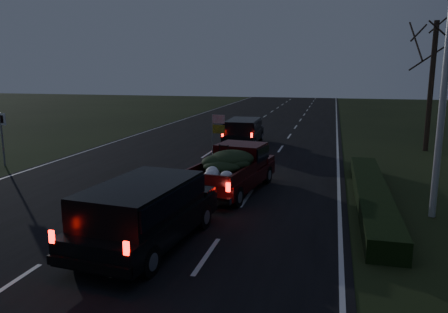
% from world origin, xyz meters
% --- Properties ---
extents(ground, '(120.00, 120.00, 0.00)m').
position_xyz_m(ground, '(0.00, 0.00, 0.00)').
color(ground, black).
rests_on(ground, ground).
extents(road_asphalt, '(14.00, 120.00, 0.02)m').
position_xyz_m(road_asphalt, '(0.00, 0.00, 0.01)').
color(road_asphalt, black).
rests_on(road_asphalt, ground).
extents(hedge_row, '(1.00, 10.00, 0.60)m').
position_xyz_m(hedge_row, '(7.80, 3.00, 0.30)').
color(hedge_row, black).
rests_on(hedge_row, ground).
extents(route_sign, '(0.55, 0.08, 2.50)m').
position_xyz_m(route_sign, '(-8.50, 5.00, 1.66)').
color(route_sign, gray).
rests_on(route_sign, ground).
extents(bare_tree_far, '(3.60, 3.60, 7.00)m').
position_xyz_m(bare_tree_far, '(11.50, 14.00, 5.23)').
color(bare_tree_far, black).
rests_on(bare_tree_far, ground).
extents(pickup_truck, '(2.52, 5.02, 2.52)m').
position_xyz_m(pickup_truck, '(2.93, 3.28, 0.94)').
color(pickup_truck, '#3E0809').
rests_on(pickup_truck, ground).
extents(lead_suv, '(1.93, 4.41, 1.26)m').
position_xyz_m(lead_suv, '(1.25, 13.40, 0.95)').
color(lead_suv, black).
rests_on(lead_suv, ground).
extents(rear_suv, '(2.46, 4.98, 1.38)m').
position_xyz_m(rear_suv, '(1.92, -2.33, 1.04)').
color(rear_suv, black).
rests_on(rear_suv, ground).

